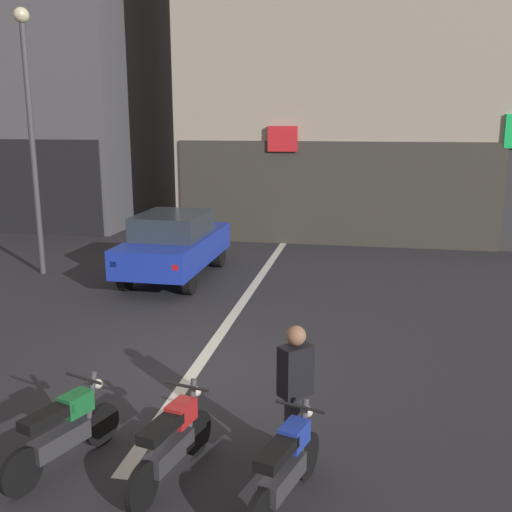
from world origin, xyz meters
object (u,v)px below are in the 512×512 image
car_blue_crossing_near (175,243)px  motorcycle_blue_row_centre (286,466)px  motorcycle_red_row_left_mid (173,441)px  person_by_motorcycles (295,395)px  street_lamp (30,116)px  motorcycle_green_row_leftmost (64,430)px

car_blue_crossing_near → motorcycle_blue_row_centre: size_ratio=2.55×
car_blue_crossing_near → motorcycle_red_row_left_mid: 8.47m
motorcycle_red_row_left_mid → person_by_motorcycles: size_ratio=0.98×
street_lamp → motorcycle_blue_row_centre: (7.40, -8.08, -3.46)m
motorcycle_green_row_leftmost → person_by_motorcycles: person_by_motorcycles is taller
motorcycle_red_row_left_mid → person_by_motorcycles: bearing=22.8°
motorcycle_red_row_left_mid → motorcycle_blue_row_centre: 1.29m
car_blue_crossing_near → street_lamp: 4.63m
car_blue_crossing_near → motorcycle_green_row_leftmost: bearing=-80.4°
motorcycle_red_row_left_mid → motorcycle_blue_row_centre: bearing=-10.4°
car_blue_crossing_near → person_by_motorcycles: (3.90, -7.51, -0.03)m
car_blue_crossing_near → motorcycle_green_row_leftmost: size_ratio=2.59×
street_lamp → person_by_motorcycles: bearing=-44.7°
street_lamp → person_by_motorcycles: street_lamp is taller
motorcycle_red_row_left_mid → person_by_motorcycles: 1.43m
car_blue_crossing_near → motorcycle_red_row_left_mid: size_ratio=2.51×
street_lamp → person_by_motorcycles: (7.39, -7.32, -3.07)m
street_lamp → motorcycle_green_row_leftmost: size_ratio=4.01×
motorcycle_green_row_leftmost → person_by_motorcycles: size_ratio=0.95×
car_blue_crossing_near → motorcycle_blue_row_centre: car_blue_crossing_near is taller
street_lamp → motorcycle_red_row_left_mid: size_ratio=3.89×
motorcycle_red_row_left_mid → motorcycle_blue_row_centre: size_ratio=1.02×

